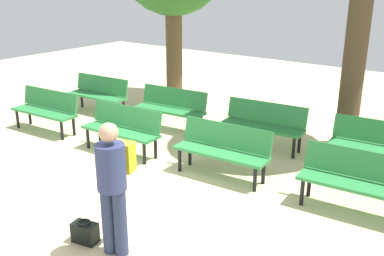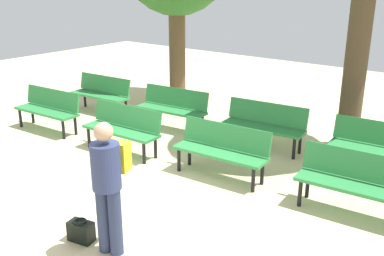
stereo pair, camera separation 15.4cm
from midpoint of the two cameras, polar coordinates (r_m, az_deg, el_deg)
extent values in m
plane|color=beige|center=(6.88, -11.10, -8.84)|extent=(24.00, 24.00, 0.00)
cube|color=#2D8442|center=(9.92, -18.93, 1.92)|extent=(1.63, 0.55, 0.05)
cube|color=#2D8442|center=(9.97, -18.20, 3.56)|extent=(1.60, 0.24, 0.40)
cylinder|color=black|center=(10.44, -21.90, 1.08)|extent=(0.06, 0.06, 0.40)
cylinder|color=black|center=(9.37, -16.84, -0.30)|extent=(0.06, 0.06, 0.40)
cylinder|color=black|center=(10.61, -20.52, 1.54)|extent=(0.06, 0.06, 0.40)
cylinder|color=black|center=(9.57, -15.41, 0.23)|extent=(0.06, 0.06, 0.40)
cube|color=#2D8442|center=(8.35, -9.75, -0.45)|extent=(1.62, 0.53, 0.05)
cube|color=#2D8442|center=(8.41, -8.92, 1.51)|extent=(1.60, 0.21, 0.40)
cylinder|color=black|center=(8.79, -13.72, -1.29)|extent=(0.06, 0.06, 0.40)
cylinder|color=black|center=(7.87, -6.71, -3.27)|extent=(0.06, 0.06, 0.40)
cylinder|color=black|center=(9.00, -12.25, -0.70)|extent=(0.06, 0.06, 0.40)
cylinder|color=black|center=(8.10, -5.26, -2.57)|extent=(0.06, 0.06, 0.40)
cube|color=#2D8442|center=(7.25, 3.08, -3.24)|extent=(1.63, 0.55, 0.05)
cube|color=#2D8442|center=(7.32, 3.89, -0.97)|extent=(1.60, 0.24, 0.40)
cylinder|color=black|center=(7.55, -2.18, -4.14)|extent=(0.06, 0.06, 0.40)
cylinder|color=black|center=(6.92, 7.46, -6.57)|extent=(0.06, 0.06, 0.40)
cylinder|color=black|center=(7.80, -0.84, -3.37)|extent=(0.06, 0.06, 0.40)
cylinder|color=black|center=(7.18, 8.56, -5.63)|extent=(0.06, 0.06, 0.40)
cube|color=#2D8442|center=(6.54, 19.76, -6.96)|extent=(1.63, 0.57, 0.05)
cube|color=#2D8442|center=(6.62, 20.39, -4.38)|extent=(1.60, 0.25, 0.40)
cylinder|color=black|center=(6.65, 13.32, -8.04)|extent=(0.06, 0.06, 0.40)
cylinder|color=black|center=(6.93, 14.21, -6.99)|extent=(0.06, 0.06, 0.40)
cube|color=#2D8442|center=(10.94, -12.54, 4.04)|extent=(1.63, 0.54, 0.05)
cube|color=#2D8442|center=(11.01, -11.90, 5.50)|extent=(1.60, 0.23, 0.40)
cylinder|color=black|center=(11.39, -15.52, 3.20)|extent=(0.06, 0.06, 0.40)
cylinder|color=black|center=(10.41, -10.35, 2.13)|extent=(0.06, 0.06, 0.40)
cylinder|color=black|center=(11.59, -14.36, 3.57)|extent=(0.06, 0.06, 0.40)
cylinder|color=black|center=(10.64, -9.18, 2.56)|extent=(0.06, 0.06, 0.40)
cube|color=#2D8442|center=(9.55, -3.39, 2.30)|extent=(1.63, 0.59, 0.05)
cube|color=#2D8442|center=(9.64, -2.74, 3.98)|extent=(1.60, 0.28, 0.40)
cylinder|color=black|center=(9.89, -7.23, 1.40)|extent=(0.06, 0.06, 0.40)
cylinder|color=black|center=(9.12, -0.30, 0.03)|extent=(0.06, 0.06, 0.40)
cylinder|color=black|center=(10.13, -6.11, 1.87)|extent=(0.06, 0.06, 0.40)
cylinder|color=black|center=(9.38, 0.72, 0.57)|extent=(0.06, 0.06, 0.40)
cube|color=#2D8442|center=(8.55, 8.46, 0.10)|extent=(1.64, 0.60, 0.05)
cube|color=#2D8442|center=(8.65, 9.05, 2.01)|extent=(1.60, 0.28, 0.40)
cylinder|color=black|center=(8.76, 3.76, -0.83)|extent=(0.06, 0.06, 0.40)
cylinder|color=black|center=(8.26, 12.42, -2.51)|extent=(0.06, 0.06, 0.40)
cylinder|color=black|center=(9.03, 4.70, -0.24)|extent=(0.06, 0.06, 0.40)
cylinder|color=black|center=(8.55, 13.12, -1.83)|extent=(0.06, 0.06, 0.40)
cube|color=#2D8442|center=(7.97, 22.26, -2.59)|extent=(1.63, 0.57, 0.05)
cube|color=#2D8442|center=(8.08, 22.74, -0.52)|extent=(1.60, 0.25, 0.40)
cylinder|color=black|center=(8.03, 16.96, -3.56)|extent=(0.06, 0.06, 0.40)
cylinder|color=black|center=(8.32, 17.57, -2.82)|extent=(0.06, 0.06, 0.40)
cylinder|color=#4C3A28|center=(8.82, 19.76, 8.91)|extent=(0.42, 0.42, 3.58)
cylinder|color=brown|center=(11.77, -2.70, 10.19)|extent=(0.43, 0.43, 2.74)
cylinder|color=navy|center=(5.39, -10.02, -11.91)|extent=(0.16, 0.16, 0.85)
cylinder|color=navy|center=(5.47, -11.50, -11.54)|extent=(0.16, 0.16, 0.85)
cylinder|color=navy|center=(5.11, -11.24, -4.96)|extent=(0.42, 0.42, 0.55)
sphere|color=tan|center=(4.96, -11.55, -0.57)|extent=(0.22, 0.22, 0.22)
cube|color=yellow|center=(5.31, -9.80, -3.64)|extent=(0.32, 0.25, 0.36)
cube|color=black|center=(5.86, -14.33, -12.90)|extent=(0.35, 0.24, 0.26)
torus|color=black|center=(5.79, -14.45, -11.64)|extent=(0.16, 0.16, 0.02)
camera|label=1|loc=(0.08, -90.55, -0.19)|focal=41.50mm
camera|label=2|loc=(0.08, 89.45, 0.19)|focal=41.50mm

